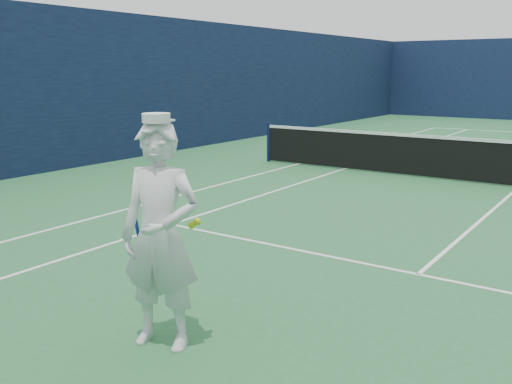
{
  "coord_description": "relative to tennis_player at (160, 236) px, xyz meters",
  "views": [
    {
      "loc": [
        2.11,
        -13.02,
        2.48
      ],
      "look_at": [
        -1.33,
        -8.0,
        1.17
      ],
      "focal_mm": 40.0,
      "sensor_mm": 36.0,
      "label": 1
    }
  ],
  "objects": [
    {
      "name": "tennis_player",
      "position": [
        0.0,
        0.0,
        0.0
      ],
      "size": [
        0.91,
        0.68,
        2.12
      ],
      "rotation": [
        0.0,
        0.0,
        0.28
      ],
      "color": "white",
      "rests_on": "ground"
    }
  ]
}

